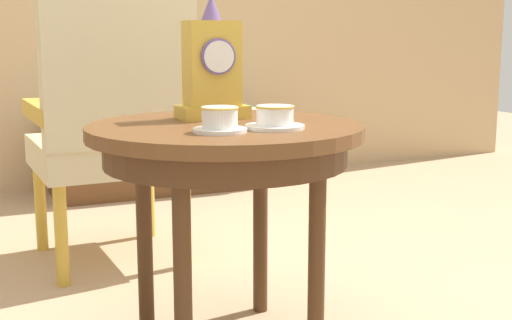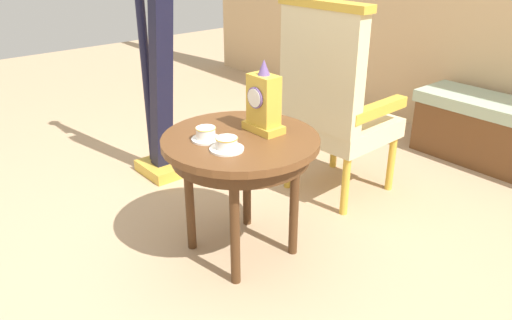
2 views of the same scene
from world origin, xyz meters
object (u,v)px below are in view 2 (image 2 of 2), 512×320
at_px(armchair, 333,100).
at_px(window_bench, 504,135).
at_px(harp, 157,69).
at_px(side_table, 241,152).
at_px(teacup_right, 227,144).
at_px(teacup_left, 206,134).
at_px(mantel_clock, 263,103).

relative_size(armchair, window_bench, 0.97).
relative_size(armchair, harp, 0.65).
bearing_deg(window_bench, harp, -126.74).
bearing_deg(side_table, teacup_right, -60.17).
height_order(teacup_left, armchair, armchair).
bearing_deg(side_table, harp, 171.60).
distance_m(teacup_left, mantel_clock, 0.30).
xyz_separation_m(teacup_left, mantel_clock, (0.08, 0.27, 0.11)).
bearing_deg(window_bench, teacup_left, -101.29).
height_order(armchair, window_bench, armchair).
distance_m(armchair, window_bench, 1.32).
bearing_deg(mantel_clock, window_bench, 79.44).
xyz_separation_m(teacup_right, mantel_clock, (-0.07, 0.26, 0.11)).
bearing_deg(teacup_right, teacup_left, -178.16).
relative_size(side_table, harp, 0.41).
bearing_deg(teacup_left, teacup_right, 1.84).
relative_size(teacup_left, teacup_right, 0.88).
distance_m(teacup_left, window_bench, 2.16).
xyz_separation_m(teacup_right, harp, (-1.07, 0.28, 0.07)).
bearing_deg(mantel_clock, teacup_left, -106.09).
distance_m(side_table, window_bench, 1.99).
xyz_separation_m(teacup_left, window_bench, (0.41, 2.08, -0.41)).
xyz_separation_m(side_table, harp, (-0.99, 0.15, 0.17)).
xyz_separation_m(teacup_left, armchair, (-0.07, 0.91, -0.04)).
distance_m(harp, window_bench, 2.28).
bearing_deg(mantel_clock, armchair, 102.65).
height_order(side_table, teacup_right, teacup_right).
bearing_deg(teacup_right, window_bench, 82.58).
distance_m(side_table, armchair, 0.78).
height_order(harp, window_bench, harp).
height_order(mantel_clock, harp, harp).
bearing_deg(teacup_right, harp, 165.17).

